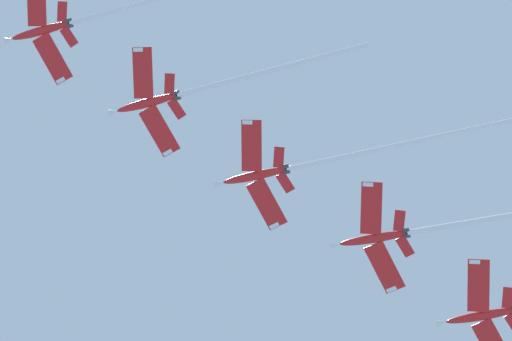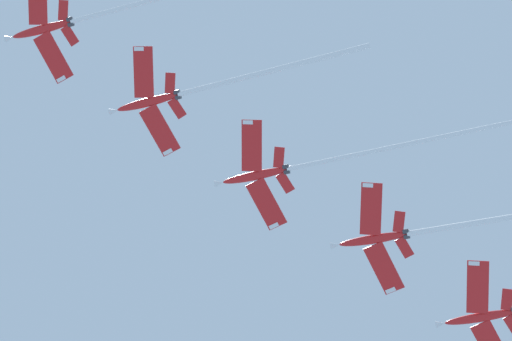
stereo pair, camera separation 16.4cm
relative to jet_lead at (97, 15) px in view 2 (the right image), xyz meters
name	(u,v)px [view 2 (the right image)]	position (x,y,z in m)	size (l,w,h in m)	color
jet_lead	(97,15)	(0.00, 0.00, 0.00)	(21.59, 54.07, 15.29)	red
jet_second	(195,90)	(-19.60, 9.43, -4.43)	(19.70, 45.79, 13.18)	red
jet_third	(302,166)	(-39.50, 19.92, -8.01)	(20.48, 50.51, 14.53)	red
jet_fourth	(432,230)	(-58.50, 34.52, -13.30)	(20.48, 47.02, 14.34)	red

